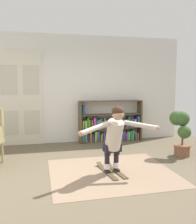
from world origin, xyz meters
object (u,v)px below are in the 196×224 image
at_px(bookshelf, 110,126).
at_px(skis_pair, 111,170).
at_px(person_skier, 115,134).
at_px(potted_plant, 181,129).

distance_m(bookshelf, skis_pair, 2.47).
relative_size(skis_pair, person_skier, 0.59).
xyz_separation_m(potted_plant, person_skier, (-1.77, -0.77, 0.13)).
relative_size(potted_plant, skis_pair, 1.15).
bearing_deg(person_skier, bookshelf, 75.50).
height_order(skis_pair, person_skier, person_skier).
bearing_deg(skis_pair, person_skier, -82.45).
height_order(bookshelf, skis_pair, bookshelf).
distance_m(bookshelf, potted_plant, 2.07).
relative_size(bookshelf, person_skier, 1.20).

